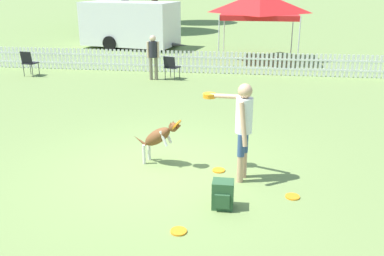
# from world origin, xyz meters

# --- Properties ---
(ground_plane) EXTENTS (240.00, 240.00, 0.00)m
(ground_plane) POSITION_xyz_m (0.00, 0.00, 0.00)
(ground_plane) COLOR olive
(handler_person) EXTENTS (0.90, 0.86, 1.68)m
(handler_person) POSITION_xyz_m (1.44, -0.16, 1.06)
(handler_person) COLOR tan
(handler_person) RESTS_ON ground_plane
(leaping_dog) EXTENTS (0.99, 0.45, 0.92)m
(leaping_dog) POSITION_xyz_m (-0.05, 0.25, 0.55)
(leaping_dog) COLOR brown
(leaping_dog) RESTS_ON ground_plane
(frisbee_near_handler) EXTENTS (0.22, 0.22, 0.02)m
(frisbee_near_handler) POSITION_xyz_m (2.30, -0.71, 0.01)
(frisbee_near_handler) COLOR orange
(frisbee_near_handler) RESTS_ON ground_plane
(frisbee_near_dog) EXTENTS (0.22, 0.22, 0.02)m
(frisbee_near_dog) POSITION_xyz_m (1.06, 0.11, 0.01)
(frisbee_near_dog) COLOR orange
(frisbee_near_dog) RESTS_ON ground_plane
(frisbee_midfield) EXTENTS (0.22, 0.22, 0.02)m
(frisbee_midfield) POSITION_xyz_m (0.68, -1.93, 0.01)
(frisbee_midfield) COLOR orange
(frisbee_midfield) RESTS_ON ground_plane
(backpack_on_grass) EXTENTS (0.32, 0.30, 0.44)m
(backpack_on_grass) POSITION_xyz_m (1.22, -1.18, 0.22)
(backpack_on_grass) COLOR #2D5633
(backpack_on_grass) RESTS_ON ground_plane
(picket_fence) EXTENTS (24.74, 0.04, 0.80)m
(picket_fence) POSITION_xyz_m (0.00, 8.40, 0.40)
(picket_fence) COLOR white
(picket_fence) RESTS_ON ground_plane
(folding_chair_blue_left) EXTENTS (0.55, 0.56, 0.80)m
(folding_chair_blue_left) POSITION_xyz_m (-1.14, 7.22, 0.48)
(folding_chair_blue_left) COLOR #333338
(folding_chair_blue_left) RESTS_ON ground_plane
(folding_chair_center) EXTENTS (0.50, 0.52, 0.89)m
(folding_chair_center) POSITION_xyz_m (-6.16, 7.04, 0.53)
(folding_chair_center) COLOR #333338
(folding_chair_center) RESTS_ON ground_plane
(canopy_tent_main) EXTENTS (3.06, 3.06, 2.77)m
(canopy_tent_main) POSITION_xyz_m (1.78, 11.25, 2.26)
(canopy_tent_main) COLOR silver
(canopy_tent_main) RESTS_ON ground_plane
(spectator_standing) EXTENTS (0.41, 0.27, 1.50)m
(spectator_standing) POSITION_xyz_m (-1.72, 7.12, 0.89)
(spectator_standing) COLOR #7A705B
(spectator_standing) RESTS_ON ground_plane
(equipment_trailer) EXTENTS (5.38, 3.11, 2.20)m
(equipment_trailer) POSITION_xyz_m (-4.42, 13.95, 1.17)
(equipment_trailer) COLOR white
(equipment_trailer) RESTS_ON ground_plane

